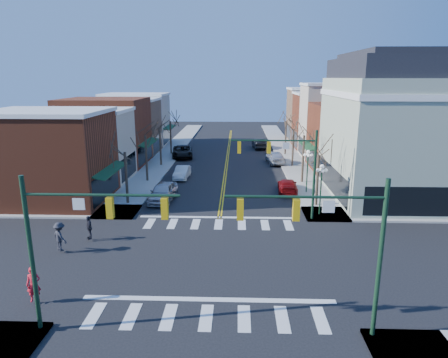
# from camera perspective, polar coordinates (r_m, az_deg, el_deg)

# --- Properties ---
(ground) EXTENTS (160.00, 160.00, 0.00)m
(ground) POSITION_cam_1_polar(r_m,az_deg,el_deg) (25.46, -1.45, -11.46)
(ground) COLOR black
(ground) RESTS_ON ground
(sidewalk_left) EXTENTS (3.50, 70.00, 0.15)m
(sidewalk_left) POSITION_cam_1_polar(r_m,az_deg,el_deg) (45.42, -11.03, 0.04)
(sidewalk_left) COLOR #9E9B93
(sidewalk_left) RESTS_ON ground
(sidewalk_right) EXTENTS (3.50, 70.00, 0.15)m
(sidewalk_right) POSITION_cam_1_polar(r_m,az_deg,el_deg) (44.87, 11.31, -0.14)
(sidewalk_right) COLOR #9E9B93
(sidewalk_right) RESTS_ON ground
(bldg_left_brick_a) EXTENTS (10.00, 8.50, 8.00)m
(bldg_left_brick_a) POSITION_cam_1_polar(r_m,az_deg,el_deg) (39.19, -23.68, 2.71)
(bldg_left_brick_a) COLOR maroon
(bldg_left_brick_a) RESTS_ON ground
(bldg_left_stucco_a) EXTENTS (10.00, 7.00, 7.50)m
(bldg_left_stucco_a) POSITION_cam_1_polar(r_m,az_deg,el_deg) (46.22, -19.59, 4.38)
(bldg_left_stucco_a) COLOR #B9AC98
(bldg_left_stucco_a) RESTS_ON ground
(bldg_left_brick_b) EXTENTS (10.00, 9.00, 8.50)m
(bldg_left_brick_b) POSITION_cam_1_polar(r_m,az_deg,el_deg) (53.58, -16.56, 6.42)
(bldg_left_brick_b) COLOR maroon
(bldg_left_brick_b) RESTS_ON ground
(bldg_left_tan) EXTENTS (10.00, 7.50, 7.80)m
(bldg_left_tan) POSITION_cam_1_polar(r_m,az_deg,el_deg) (61.44, -14.14, 7.20)
(bldg_left_tan) COLOR #89674C
(bldg_left_tan) RESTS_ON ground
(bldg_left_stucco_b) EXTENTS (10.00, 8.00, 8.20)m
(bldg_left_stucco_b) POSITION_cam_1_polar(r_m,az_deg,el_deg) (68.86, -12.39, 8.19)
(bldg_left_stucco_b) COLOR #B9AC98
(bldg_left_stucco_b) RESTS_ON ground
(bldg_right_brick_a) EXTENTS (10.00, 8.50, 8.00)m
(bldg_right_brick_a) POSITION_cam_1_polar(r_m,az_deg,el_deg) (51.12, 18.03, 5.67)
(bldg_right_brick_a) COLOR maroon
(bldg_right_brick_a) RESTS_ON ground
(bldg_right_stucco) EXTENTS (10.00, 7.00, 10.00)m
(bldg_right_stucco) POSITION_cam_1_polar(r_m,az_deg,el_deg) (58.43, 16.06, 7.81)
(bldg_right_stucco) COLOR #B9AC98
(bldg_right_stucco) RESTS_ON ground
(bldg_right_brick_b) EXTENTS (10.00, 8.00, 8.50)m
(bldg_right_brick_b) POSITION_cam_1_polar(r_m,az_deg,el_deg) (65.77, 14.46, 7.93)
(bldg_right_brick_b) COLOR maroon
(bldg_right_brick_b) RESTS_ON ground
(bldg_right_tan) EXTENTS (10.00, 8.00, 9.00)m
(bldg_right_tan) POSITION_cam_1_polar(r_m,az_deg,el_deg) (73.54, 13.16, 8.83)
(bldg_right_tan) COLOR #89674C
(bldg_right_tan) RESTS_ON ground
(victorian_corner) EXTENTS (12.25, 14.25, 13.30)m
(victorian_corner) POSITION_cam_1_polar(r_m,az_deg,el_deg) (40.55, 23.97, 6.85)
(victorian_corner) COLOR #97A48E
(victorian_corner) RESTS_ON ground
(traffic_mast_near_left) EXTENTS (6.60, 0.28, 7.20)m
(traffic_mast_near_left) POSITION_cam_1_polar(r_m,az_deg,el_deg) (18.13, -20.94, -7.23)
(traffic_mast_near_left) COLOR #14331E
(traffic_mast_near_left) RESTS_ON ground
(traffic_mast_near_right) EXTENTS (6.60, 0.28, 7.20)m
(traffic_mast_near_right) POSITION_cam_1_polar(r_m,az_deg,el_deg) (17.24, 15.82, -7.92)
(traffic_mast_near_right) COLOR #14331E
(traffic_mast_near_right) RESTS_ON ground
(traffic_mast_far_right) EXTENTS (6.60, 0.28, 7.20)m
(traffic_mast_far_right) POSITION_cam_1_polar(r_m,az_deg,el_deg) (31.22, 9.53, 2.36)
(traffic_mast_far_right) COLOR #14331E
(traffic_mast_far_right) RESTS_ON ground
(lamppost_corner) EXTENTS (0.36, 0.36, 4.33)m
(lamppost_corner) POSITION_cam_1_polar(r_m,az_deg,el_deg) (33.11, 13.72, -0.27)
(lamppost_corner) COLOR #14331E
(lamppost_corner) RESTS_ON ground
(lamppost_midblock) EXTENTS (0.36, 0.36, 4.33)m
(lamppost_midblock) POSITION_cam_1_polar(r_m,az_deg,el_deg) (39.33, 11.86, 2.11)
(lamppost_midblock) COLOR #14331E
(lamppost_midblock) RESTS_ON ground
(tree_left_a) EXTENTS (0.24, 0.24, 4.76)m
(tree_left_a) POSITION_cam_1_polar(r_m,az_deg,el_deg) (36.33, -13.77, 0.06)
(tree_left_a) COLOR #382B21
(tree_left_a) RESTS_ON ground
(tree_left_b) EXTENTS (0.24, 0.24, 5.04)m
(tree_left_b) POSITION_cam_1_polar(r_m,az_deg,el_deg) (43.86, -11.02, 2.82)
(tree_left_b) COLOR #382B21
(tree_left_b) RESTS_ON ground
(tree_left_c) EXTENTS (0.24, 0.24, 4.55)m
(tree_left_c) POSITION_cam_1_polar(r_m,az_deg,el_deg) (51.59, -9.06, 4.33)
(tree_left_c) COLOR #382B21
(tree_left_c) RESTS_ON ground
(tree_left_d) EXTENTS (0.24, 0.24, 4.90)m
(tree_left_d) POSITION_cam_1_polar(r_m,az_deg,el_deg) (59.34, -7.62, 5.85)
(tree_left_d) COLOR #382B21
(tree_left_d) RESTS_ON ground
(tree_right_a) EXTENTS (0.24, 0.24, 4.62)m
(tree_right_a) POSITION_cam_1_polar(r_m,az_deg,el_deg) (35.69, 13.19, -0.28)
(tree_right_a) COLOR #382B21
(tree_right_a) RESTS_ON ground
(tree_right_b) EXTENTS (0.24, 0.24, 5.18)m
(tree_right_b) POSITION_cam_1_polar(r_m,az_deg,el_deg) (43.30, 11.22, 2.75)
(tree_right_b) COLOR #382B21
(tree_right_b) RESTS_ON ground
(tree_right_c) EXTENTS (0.24, 0.24, 4.83)m
(tree_right_c) POSITION_cam_1_polar(r_m,az_deg,el_deg) (51.11, 9.82, 4.36)
(tree_right_c) COLOR #382B21
(tree_right_c) RESTS_ON ground
(tree_right_d) EXTENTS (0.24, 0.24, 4.97)m
(tree_right_d) POSITION_cam_1_polar(r_m,az_deg,el_deg) (58.93, 8.80, 5.78)
(tree_right_d) COLOR #382B21
(tree_right_d) RESTS_ON ground
(car_left_near) EXTENTS (2.44, 5.14, 1.70)m
(car_left_near) POSITION_cam_1_polar(r_m,az_deg,el_deg) (37.10, -8.72, -1.84)
(car_left_near) COLOR #AEAEB2
(car_left_near) RESTS_ON ground
(car_left_mid) EXTENTS (1.64, 4.17, 1.35)m
(car_left_mid) POSITION_cam_1_polar(r_m,az_deg,el_deg) (45.15, -6.00, 0.93)
(car_left_mid) COLOR silver
(car_left_mid) RESTS_ON ground
(car_left_far) EXTENTS (3.50, 6.32, 1.67)m
(car_left_far) POSITION_cam_1_polar(r_m,az_deg,el_deg) (57.08, -5.95, 3.92)
(car_left_far) COLOR black
(car_left_far) RESTS_ON ground
(car_right_near) EXTENTS (2.19, 4.68, 1.32)m
(car_right_near) POSITION_cam_1_polar(r_m,az_deg,el_deg) (39.95, 9.06, -0.96)
(car_right_near) COLOR maroon
(car_right_near) RESTS_ON ground
(car_right_mid) EXTENTS (2.60, 5.18, 1.69)m
(car_right_mid) POSITION_cam_1_polar(r_m,az_deg,el_deg) (53.11, 7.32, 3.11)
(car_right_mid) COLOR silver
(car_right_mid) RESTS_ON ground
(car_right_far) EXTENTS (2.14, 4.92, 1.57)m
(car_right_far) POSITION_cam_1_polar(r_m,az_deg,el_deg) (64.17, 4.98, 5.05)
(car_right_far) COLOR black
(car_right_far) RESTS_ON ground
(pedestrian_red_a) EXTENTS (0.76, 0.59, 1.83)m
(pedestrian_red_a) POSITION_cam_1_polar(r_m,az_deg,el_deg) (22.64, -25.55, -13.43)
(pedestrian_red_a) COLOR red
(pedestrian_red_a) RESTS_ON sidewalk_left
(pedestrian_dark_a) EXTENTS (0.85, 1.04, 1.66)m
(pedestrian_dark_a) POSITION_cam_1_polar(r_m,az_deg,el_deg) (29.39, -18.72, -6.55)
(pedestrian_dark_a) COLOR #22222A
(pedestrian_dark_a) RESTS_ON sidewalk_left
(pedestrian_dark_b) EXTENTS (1.42, 1.32, 1.92)m
(pedestrian_dark_b) POSITION_cam_1_polar(r_m,az_deg,el_deg) (28.07, -22.39, -7.60)
(pedestrian_dark_b) COLOR #202129
(pedestrian_dark_b) RESTS_ON sidewalk_left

